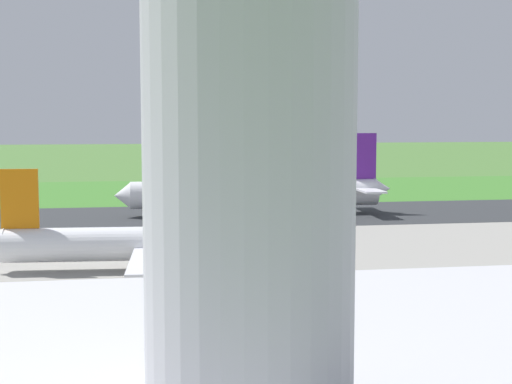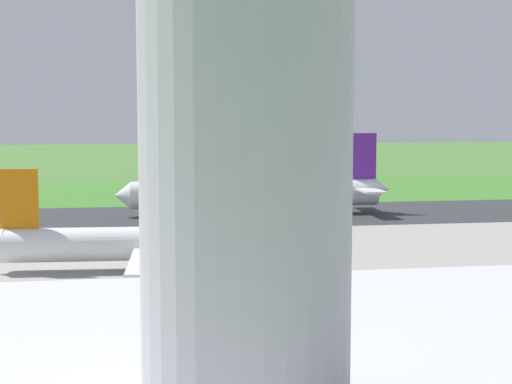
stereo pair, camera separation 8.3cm
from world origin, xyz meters
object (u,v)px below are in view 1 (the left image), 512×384
Objects in this scene: airliner_main at (258,193)px; no_stopping_sign at (265,187)px; traffic_cone_orange at (240,192)px; service_car_followme at (158,234)px; airliner_parked_mid at (160,243)px.

no_stopping_sign is at bearing -102.07° from airliner_main.
airliner_main reaches higher than no_stopping_sign.
no_stopping_sign is 6.69m from traffic_cone_orange.
no_stopping_sign is at bearing -113.27° from service_car_followme.
traffic_cone_orange is (5.91, -2.83, -1.36)m from no_stopping_sign.
airliner_main is at bearing 86.47° from traffic_cone_orange.
airliner_main is at bearing 77.93° from no_stopping_sign.
airliner_main is 19.54× the size of no_stopping_sign.
no_stopping_sign reaches higher than service_car_followme.
service_car_followme is at bearing 66.73° from no_stopping_sign.
airliner_parked_mid is 79.13× the size of traffic_cone_orange.
service_car_followme reaches higher than traffic_cone_orange.
airliner_main is 41.01m from no_stopping_sign.
service_car_followme is (-0.66, -23.60, -2.63)m from airliner_parked_mid.
service_car_followme is 72.56m from no_stopping_sign.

